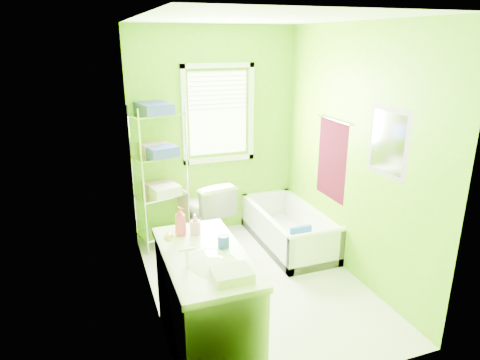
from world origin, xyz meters
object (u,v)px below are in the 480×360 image
object	(u,v)px
bathtub	(289,234)
toilet	(206,210)
vanity	(206,302)
wire_shelf_unit	(160,160)

from	to	relation	value
bathtub	toilet	distance (m)	1.06
vanity	wire_shelf_unit	world-z (taller)	wire_shelf_unit
toilet	bathtub	bearing A→B (deg)	141.76
toilet	wire_shelf_unit	xyz separation A→B (m)	(-0.52, 0.11, 0.67)
vanity	wire_shelf_unit	xyz separation A→B (m)	(0.03, 2.08, 0.60)
toilet	vanity	world-z (taller)	vanity
bathtub	wire_shelf_unit	bearing A→B (deg)	157.93
vanity	wire_shelf_unit	size ratio (longest dim) A/B	0.68
toilet	vanity	size ratio (longest dim) A/B	0.68
bathtub	wire_shelf_unit	world-z (taller)	wire_shelf_unit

